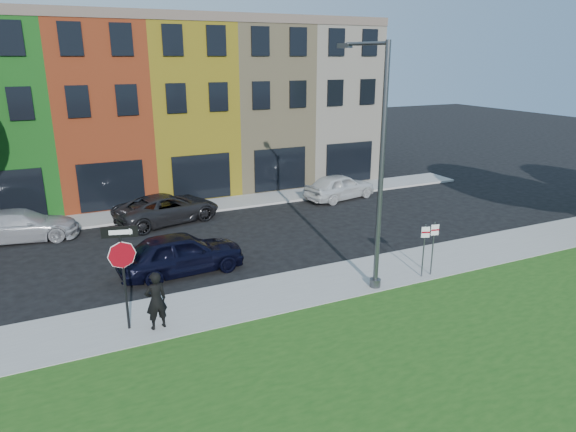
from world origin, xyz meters
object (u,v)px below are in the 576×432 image
man (156,301)px  street_lamp (377,170)px  stop_sign (122,257)px  sedan_near (181,253)px

man → street_lamp: bearing=168.9°
stop_sign → sedan_near: bearing=70.9°
street_lamp → man: bearing=168.9°
man → street_lamp: (7.77, -0.20, 3.39)m
sedan_near → street_lamp: 8.21m
man → street_lamp: size_ratio=0.22×
stop_sign → sedan_near: size_ratio=0.67×
man → stop_sign: bearing=-32.2°
stop_sign → street_lamp: 8.82m
man → sedan_near: bearing=-123.1°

